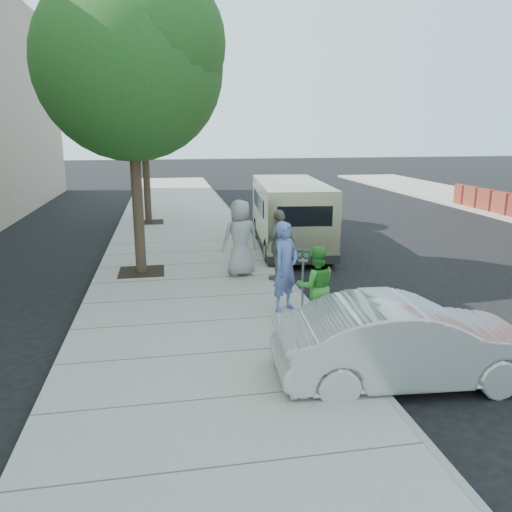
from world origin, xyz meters
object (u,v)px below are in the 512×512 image
van (290,214)px  person_officer (286,267)px  tree_near (131,59)px  sedan (407,342)px  tree_far (144,103)px  person_striped_polo (280,245)px  person_green_shirt (316,286)px  parking_meter (303,265)px  person_gray_shirt (240,238)px

van → person_officer: bearing=-99.1°
tree_near → sedan: size_ratio=1.84×
tree_far → person_striped_polo: 10.33m
tree_near → person_green_shirt: (3.45, -4.48, -4.61)m
sedan → person_striped_polo: (-0.80, 5.33, 0.38)m
person_green_shirt → tree_near: bearing=-48.0°
parking_meter → sedan: bearing=-52.9°
tree_near → person_green_shirt: 7.29m
tree_near → person_officer: size_ratio=3.97×
person_gray_shirt → person_green_shirt: bearing=92.2°
person_gray_shirt → person_striped_polo: bearing=136.2°
sedan → person_officer: person_officer is taller
sedan → person_gray_shirt: person_gray_shirt is taller
person_gray_shirt → person_striped_polo: (0.91, -0.57, -0.10)m
parking_meter → van: size_ratio=0.20×
person_officer → person_green_shirt: 1.00m
tree_near → sedan: (4.25, -6.68, -4.87)m
tree_near → person_officer: 6.47m
person_green_shirt → person_gray_shirt: bearing=-71.8°
tree_near → van: 6.89m
tree_far → tree_near: bearing=-90.0°
sedan → person_officer: bearing=24.8°
parking_meter → van: 6.03m
person_striped_polo → tree_far: bearing=-106.1°
person_green_shirt → person_striped_polo: (0.00, 3.12, 0.11)m
tree_near → parking_meter: size_ratio=6.03×
tree_near → person_green_shirt: tree_near is taller
person_gray_shirt → person_striped_polo: size_ratio=1.11×
person_officer → tree_far: bearing=66.3°
van → person_green_shirt: bearing=-94.2°
tree_far → parking_meter: (3.50, -10.97, -3.83)m
person_green_shirt → parking_meter: bearing=-88.3°
sedan → person_officer: 3.36m
parking_meter → sedan: size_ratio=0.30×
person_green_shirt → person_striped_polo: person_striped_polo is taller
sedan → person_gray_shirt: (-1.71, 5.90, 0.47)m
tree_far → person_gray_shirt: bearing=-73.1°
person_officer → tree_near: bearing=91.7°
parking_meter → van: bearing=103.0°
person_gray_shirt → tree_far: bearing=-84.8°
tree_near → tree_far: size_ratio=1.16×
sedan → person_green_shirt: (-0.80, 2.20, 0.26)m
person_striped_polo → person_gray_shirt: bearing=-69.4°
sedan → person_green_shirt: 2.36m
tree_far → person_officer: (3.07, -11.16, -3.79)m
person_gray_shirt → person_striped_polo: person_gray_shirt is taller
parking_meter → sedan: (0.75, -3.31, -0.38)m
person_officer → person_gray_shirt: bearing=61.8°
van → person_gray_shirt: bearing=-117.2°
person_officer → person_gray_shirt: size_ratio=0.95×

